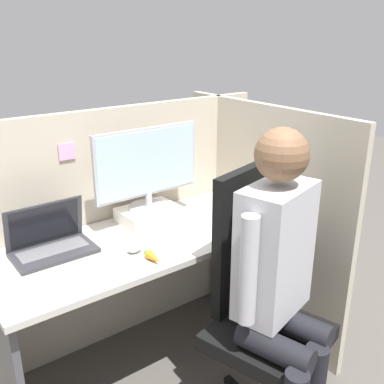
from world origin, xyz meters
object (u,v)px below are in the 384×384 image
monitor (147,167)px  person (281,272)px  stapler (247,207)px  carrot_toy (154,258)px  paper_box (149,215)px  laptop (51,243)px  office_chair (257,298)px

monitor → person: bearing=-84.4°
stapler → carrot_toy: 0.75m
paper_box → carrot_toy: 0.45m
monitor → carrot_toy: (-0.22, -0.40, -0.29)m
monitor → laptop: monitor is taller
monitor → office_chair: size_ratio=0.51×
paper_box → carrot_toy: (-0.22, -0.40, -0.02)m
laptop → person: bearing=-52.6°
paper_box → stapler: 0.55m
stapler → person: 0.77m
monitor → stapler: (0.51, -0.22, -0.28)m
stapler → office_chair: office_chair is taller
office_chair → person: size_ratio=0.83×
laptop → office_chair: 0.97m
laptop → stapler: laptop is taller
carrot_toy → stapler: bearing=13.7°
paper_box → monitor: bearing=90.0°
laptop → person: (0.63, -0.83, 0.01)m
laptop → stapler: (1.06, -0.19, -0.02)m
paper_box → person: 0.86m
carrot_toy → office_chair: office_chair is taller
person → carrot_toy: bearing=123.4°
person → paper_box: bearing=95.6°
carrot_toy → office_chair: bearing=-40.9°
paper_box → stapler: (0.51, -0.22, -0.01)m
stapler → office_chair: bearing=-128.5°
monitor → laptop: size_ratio=1.63×
paper_box → office_chair: 0.74m
office_chair → paper_box: bearing=100.3°
carrot_toy → paper_box: bearing=60.6°
paper_box → monitor: size_ratio=0.52×
carrot_toy → person: (0.31, -0.46, 0.04)m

